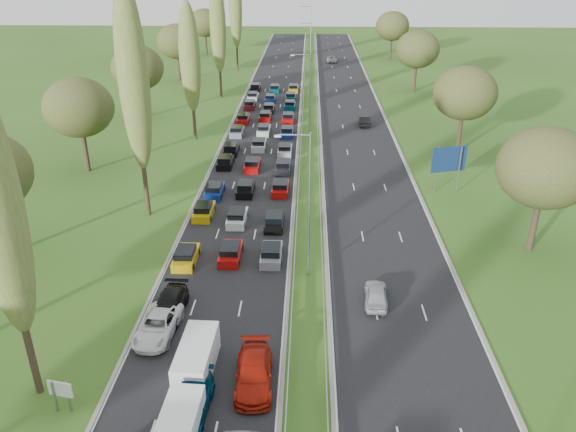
{
  "coord_description": "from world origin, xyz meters",
  "views": [
    {
      "loc": [
        4.34,
        3.68,
        23.88
      ],
      "look_at": [
        2.56,
        50.97,
        1.5
      ],
      "focal_mm": 35.0,
      "sensor_mm": 36.0,
      "label": 1
    }
  ],
  "objects_px": {
    "near_car_3": "(169,306)",
    "direction_sign": "(449,161)",
    "near_car_2": "(158,325)",
    "white_van_front": "(180,427)",
    "white_van_rear": "(197,356)",
    "info_sign": "(61,392)"
  },
  "relations": [
    {
      "from": "info_sign",
      "to": "direction_sign",
      "type": "bearing_deg",
      "value": 49.26
    },
    {
      "from": "near_car_3",
      "to": "white_van_rear",
      "type": "distance_m",
      "value": 6.6
    },
    {
      "from": "white_van_front",
      "to": "near_car_2",
      "type": "bearing_deg",
      "value": 113.03
    },
    {
      "from": "near_car_3",
      "to": "info_sign",
      "type": "xyz_separation_m",
      "value": [
        -3.89,
        -9.58,
        0.6
      ]
    },
    {
      "from": "near_car_3",
      "to": "direction_sign",
      "type": "bearing_deg",
      "value": 45.41
    },
    {
      "from": "info_sign",
      "to": "near_car_2",
      "type": "bearing_deg",
      "value": 63.13
    },
    {
      "from": "near_car_3",
      "to": "info_sign",
      "type": "distance_m",
      "value": 10.36
    },
    {
      "from": "near_car_3",
      "to": "direction_sign",
      "type": "relative_size",
      "value": 0.99
    },
    {
      "from": "white_van_rear",
      "to": "info_sign",
      "type": "height_order",
      "value": "info_sign"
    },
    {
      "from": "near_car_3",
      "to": "white_van_front",
      "type": "height_order",
      "value": "white_van_front"
    },
    {
      "from": "near_car_2",
      "to": "near_car_3",
      "type": "relative_size",
      "value": 1.02
    },
    {
      "from": "white_van_rear",
      "to": "info_sign",
      "type": "xyz_separation_m",
      "value": [
        -7.04,
        -3.78,
        0.3
      ]
    },
    {
      "from": "white_van_front",
      "to": "direction_sign",
      "type": "distance_m",
      "value": 41.53
    },
    {
      "from": "near_car_2",
      "to": "white_van_front",
      "type": "relative_size",
      "value": 1.07
    },
    {
      "from": "near_car_2",
      "to": "near_car_3",
      "type": "bearing_deg",
      "value": 88.82
    },
    {
      "from": "white_van_front",
      "to": "info_sign",
      "type": "bearing_deg",
      "value": 167.13
    },
    {
      "from": "white_van_front",
      "to": "direction_sign",
      "type": "height_order",
      "value": "direction_sign"
    },
    {
      "from": "white_van_front",
      "to": "info_sign",
      "type": "distance_m",
      "value": 7.41
    },
    {
      "from": "near_car_2",
      "to": "info_sign",
      "type": "xyz_separation_m",
      "value": [
        -3.66,
        -7.23,
        0.62
      ]
    },
    {
      "from": "near_car_2",
      "to": "near_car_3",
      "type": "distance_m",
      "value": 2.36
    },
    {
      "from": "white_van_rear",
      "to": "direction_sign",
      "type": "bearing_deg",
      "value": 55.43
    },
    {
      "from": "direction_sign",
      "to": "near_car_3",
      "type": "bearing_deg",
      "value": -136.24
    }
  ]
}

